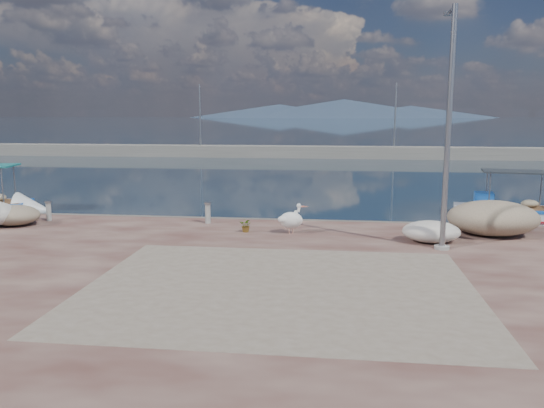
{
  "coord_description": "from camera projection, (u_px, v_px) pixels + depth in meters",
  "views": [
    {
      "loc": [
        2.26,
        -14.74,
        4.49
      ],
      "look_at": [
        0.0,
        3.8,
        1.3
      ],
      "focal_mm": 35.0,
      "sensor_mm": 36.0,
      "label": 1
    }
  ],
  "objects": [
    {
      "name": "quay",
      "position": [
        206.0,
        352.0,
        9.53
      ],
      "size": [
        44.0,
        22.0,
        0.5
      ],
      "primitive_type": "cube",
      "color": "#44211D",
      "rests_on": "ground"
    },
    {
      "name": "breakwater",
      "position": [
        315.0,
        152.0,
        54.48
      ],
      "size": [
        120.0,
        2.2,
        7.5
      ],
      "color": "gray",
      "rests_on": "ground"
    },
    {
      "name": "quay_patch",
      "position": [
        279.0,
        287.0,
        12.31
      ],
      "size": [
        9.0,
        7.0,
        0.01
      ],
      "primitive_type": "cube",
      "color": "gray",
      "rests_on": "quay"
    },
    {
      "name": "lamp_post",
      "position": [
        448.0,
        138.0,
        15.3
      ],
      "size": [
        0.44,
        0.96,
        7.0
      ],
      "color": "gray",
      "rests_on": "quay"
    },
    {
      "name": "net_pile_c",
      "position": [
        493.0,
        218.0,
        17.53
      ],
      "size": [
        2.96,
        2.11,
        1.16
      ],
      "primitive_type": "ellipsoid",
      "color": "tan",
      "rests_on": "quay"
    },
    {
      "name": "ground",
      "position": [
        256.0,
        270.0,
        15.45
      ],
      "size": [
        1400.0,
        1400.0,
        0.0
      ],
      "primitive_type": "plane",
      "color": "#162635",
      "rests_on": "ground"
    },
    {
      "name": "net_pile_b",
      "position": [
        14.0,
        215.0,
        19.16
      ],
      "size": [
        1.88,
        1.46,
        0.73
      ],
      "primitive_type": "ellipsoid",
      "color": "tan",
      "rests_on": "quay"
    },
    {
      "name": "pelican",
      "position": [
        292.0,
        220.0,
        17.79
      ],
      "size": [
        1.06,
        0.75,
        1.02
      ],
      "rotation": [
        0.0,
        0.0,
        0.42
      ],
      "color": "tan",
      "rests_on": "quay"
    },
    {
      "name": "mountains",
      "position": [
        339.0,
        110.0,
        649.33
      ],
      "size": [
        370.0,
        280.0,
        22.0
      ],
      "color": "#28384C",
      "rests_on": "ground"
    },
    {
      "name": "net_pile_d",
      "position": [
        431.0,
        232.0,
        16.62
      ],
      "size": [
        1.79,
        1.34,
        0.67
      ],
      "primitive_type": "ellipsoid",
      "color": "silver",
      "rests_on": "quay"
    },
    {
      "name": "boat_right",
      "position": [
        512.0,
        214.0,
        23.04
      ],
      "size": [
        5.24,
        2.46,
        2.42
      ],
      "rotation": [
        0.0,
        0.0,
        -0.17
      ],
      "color": "white",
      "rests_on": "ground"
    },
    {
      "name": "potted_plant",
      "position": [
        246.0,
        225.0,
        18.05
      ],
      "size": [
        0.49,
        0.45,
        0.47
      ],
      "primitive_type": "imported",
      "rotation": [
        0.0,
        0.0,
        -0.21
      ],
      "color": "#33722D",
      "rests_on": "quay"
    },
    {
      "name": "bollard_near",
      "position": [
        208.0,
        212.0,
        19.48
      ],
      "size": [
        0.26,
        0.26,
        0.78
      ],
      "color": "gray",
      "rests_on": "quay"
    },
    {
      "name": "bollard_far",
      "position": [
        49.0,
        210.0,
        19.94
      ],
      "size": [
        0.25,
        0.25,
        0.75
      ],
      "color": "gray",
      "rests_on": "quay"
    }
  ]
}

